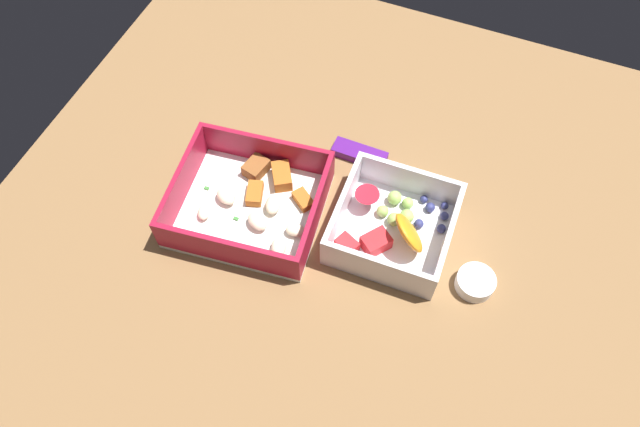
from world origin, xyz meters
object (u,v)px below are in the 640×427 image
object	(u,v)px
candy_bar	(356,153)
fruit_bowl	(393,225)
paper_cup_liner	(475,282)
pasta_container	(252,202)

from	to	relation	value
candy_bar	fruit_bowl	bearing A→B (deg)	-49.28
candy_bar	paper_cup_liner	world-z (taller)	paper_cup_liner
candy_bar	paper_cup_liner	distance (cm)	22.21
fruit_bowl	paper_cup_liner	bearing A→B (deg)	-15.18
fruit_bowl	candy_bar	bearing A→B (deg)	130.72
pasta_container	fruit_bowl	xyz separation A→B (cm)	(16.62, 3.21, 0.19)
fruit_bowl	candy_bar	world-z (taller)	fruit_bowl
pasta_container	fruit_bowl	world-z (taller)	fruit_bowl
fruit_bowl	candy_bar	xyz separation A→B (cm)	(-7.84, 9.11, -1.20)
candy_bar	paper_cup_liner	xyz separation A→B (cm)	(18.66, -12.05, 0.27)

